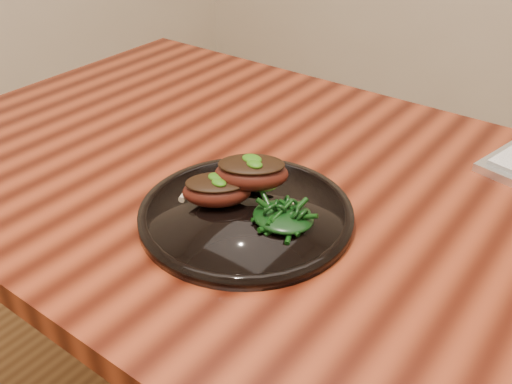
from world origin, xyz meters
The scene contains 6 objects.
desk centered at (0.00, 0.00, 0.67)m, with size 1.60×0.80×0.75m.
plate centered at (-0.13, -0.12, 0.76)m, with size 0.30×0.30×0.02m.
lamb_chop_front centered at (-0.17, -0.13, 0.79)m, with size 0.11×0.11×0.04m.
lamb_chop_back centered at (-0.14, -0.09, 0.81)m, with size 0.12×0.11×0.05m.
herb_smear centered at (-0.17, -0.05, 0.77)m, with size 0.08×0.05×0.01m, color #194D08.
greens_heap centered at (-0.07, -0.11, 0.78)m, with size 0.08×0.08×0.03m.
Camera 1 is at (0.27, -0.63, 1.21)m, focal length 40.00 mm.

